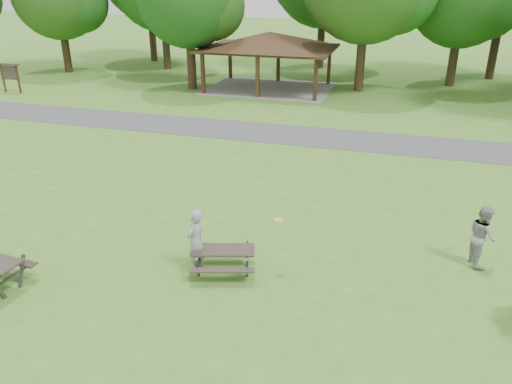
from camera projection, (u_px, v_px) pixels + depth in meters
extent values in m
plane|color=#417621|center=(171.00, 299.00, 12.25)|extent=(160.00, 160.00, 0.00)
cube|color=#434346|center=(294.00, 135.00, 24.53)|extent=(120.00, 3.20, 0.02)
cube|color=#351D13|center=(203.00, 74.00, 32.40)|extent=(0.22, 0.22, 2.60)
cube|color=#322012|center=(230.00, 61.00, 37.14)|extent=(0.22, 0.22, 2.60)
cube|color=#3C2715|center=(258.00, 77.00, 31.44)|extent=(0.22, 0.22, 2.60)
cube|color=#331E12|center=(278.00, 63.00, 36.18)|extent=(0.22, 0.22, 2.60)
cube|color=#311A12|center=(316.00, 80.00, 30.49)|extent=(0.22, 0.22, 2.60)
cube|color=#372014|center=(329.00, 65.00, 35.22)|extent=(0.22, 0.22, 2.60)
cube|color=#332214|center=(269.00, 48.00, 33.25)|extent=(8.60, 6.60, 0.16)
pyramid|color=#352315|center=(269.00, 39.00, 33.02)|extent=(7.01, 7.01, 1.00)
cube|color=gray|center=(268.00, 88.00, 34.33)|extent=(8.40, 6.40, 0.03)
cube|color=#3C2415|center=(3.00, 78.00, 33.00)|extent=(0.10, 0.10, 1.80)
cube|color=#321F12|center=(18.00, 79.00, 32.69)|extent=(0.10, 0.10, 1.80)
cube|color=#322A24|center=(10.00, 73.00, 32.69)|extent=(1.40, 0.06, 0.90)
cube|color=#342015|center=(8.00, 64.00, 32.46)|extent=(1.60, 0.30, 0.06)
cylinder|color=black|center=(66.00, 51.00, 39.38)|extent=(0.60, 0.60, 3.32)
sphere|color=#134313|center=(79.00, 3.00, 37.82)|extent=(4.42, 4.42, 4.42)
sphere|color=#144213|center=(42.00, 0.00, 38.06)|extent=(4.08, 4.08, 4.08)
cylinder|color=#302115|center=(166.00, 45.00, 40.53)|extent=(0.60, 0.60, 3.85)
cylinder|color=black|center=(191.00, 63.00, 33.61)|extent=(0.60, 0.60, 3.50)
sphere|color=#194012|center=(212.00, 7.00, 32.04)|extent=(4.29, 4.29, 4.29)
sphere|color=#123F12|center=(168.00, 4.00, 32.26)|extent=(3.96, 3.96, 3.96)
cylinder|color=#2E2114|center=(361.00, 60.00, 32.85)|extent=(0.60, 0.60, 4.02)
cylinder|color=black|center=(453.00, 61.00, 34.49)|extent=(0.60, 0.60, 3.43)
sphere|color=#184914|center=(487.00, 5.00, 32.87)|extent=(4.55, 4.55, 4.55)
sphere|color=#184D16|center=(440.00, 2.00, 33.13)|extent=(4.20, 4.20, 4.20)
cylinder|color=#312015|center=(152.00, 35.00, 44.27)|extent=(0.60, 0.60, 4.38)
cylinder|color=black|center=(321.00, 42.00, 40.88)|extent=(0.60, 0.60, 4.13)
cylinder|color=black|center=(494.00, 48.00, 36.56)|extent=(0.60, 0.60, 4.55)
cube|color=#2A241E|center=(6.00, 259.00, 13.08)|extent=(1.92, 0.39, 0.04)
cube|color=#3F3F41|center=(22.00, 271.00, 12.68)|extent=(0.09, 0.40, 0.83)
cube|color=#39383B|center=(9.00, 278.00, 12.33)|extent=(0.16, 1.55, 0.05)
cube|color=#2F2622|center=(223.00, 250.00, 13.08)|extent=(1.77, 1.09, 0.05)
cube|color=#312A23|center=(222.00, 270.00, 12.70)|extent=(1.65, 0.69, 0.04)
cube|color=#2C2420|center=(224.00, 248.00, 13.69)|extent=(1.65, 0.69, 0.04)
cube|color=#444447|center=(198.00, 268.00, 12.91)|extent=(0.15, 0.35, 0.72)
cube|color=#404042|center=(201.00, 254.00, 13.54)|extent=(0.15, 0.35, 0.72)
cube|color=#3F3F41|center=(199.00, 260.00, 13.21)|extent=(0.43, 1.31, 0.05)
cube|color=#454648|center=(247.00, 268.00, 12.90)|extent=(0.15, 0.35, 0.72)
cube|color=#404143|center=(247.00, 254.00, 13.53)|extent=(0.15, 0.35, 0.72)
cube|color=#3E3D40|center=(247.00, 260.00, 13.21)|extent=(0.43, 1.31, 0.05)
cylinder|color=gold|center=(279.00, 220.00, 12.93)|extent=(0.33, 0.33, 0.02)
imported|color=gray|center=(196.00, 241.00, 13.08)|extent=(0.54, 0.72, 1.78)
imported|color=#939395|center=(482.00, 236.00, 13.39)|extent=(0.85, 0.98, 1.73)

